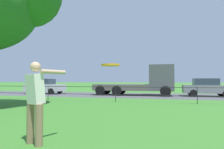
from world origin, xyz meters
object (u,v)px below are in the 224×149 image
object	(u,v)px
frisbee	(110,65)
car_grey_far_right	(207,87)
flatbed_truck_center	(145,82)
person_thrower	(36,99)
car_silver_left	(45,86)

from	to	relation	value
frisbee	car_grey_far_right	world-z (taller)	frisbee
flatbed_truck_center	person_thrower	bearing A→B (deg)	-95.07
flatbed_truck_center	car_grey_far_right	distance (m)	5.27
flatbed_truck_center	car_grey_far_right	world-z (taller)	flatbed_truck_center
person_thrower	car_silver_left	world-z (taller)	person_thrower
flatbed_truck_center	car_grey_far_right	size ratio (longest dim) A/B	1.82
frisbee	flatbed_truck_center	world-z (taller)	flatbed_truck_center
person_thrower	frisbee	world-z (taller)	person_thrower
flatbed_truck_center	car_silver_left	bearing A→B (deg)	-178.58
car_grey_far_right	person_thrower	bearing A→B (deg)	-114.43
person_thrower	car_silver_left	distance (m)	16.75
frisbee	car_silver_left	distance (m)	18.56
person_thrower	car_silver_left	xyz separation A→B (m)	(-9.02, 14.11, -0.17)
frisbee	car_silver_left	world-z (taller)	frisbee
car_grey_far_right	flatbed_truck_center	bearing A→B (deg)	179.94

